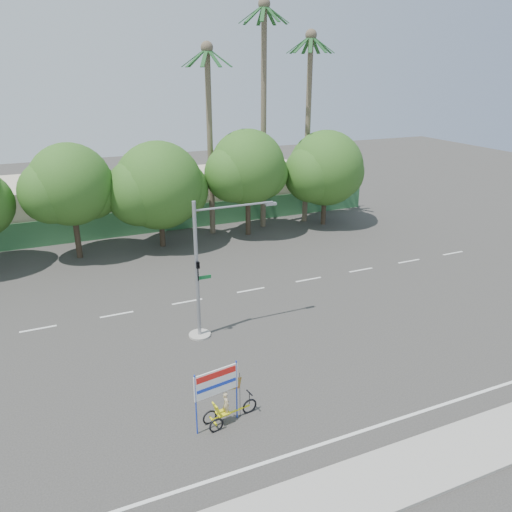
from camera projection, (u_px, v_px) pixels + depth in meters
name	position (u px, v px, depth m)	size (l,w,h in m)	color
ground	(279.00, 365.00, 22.74)	(120.00, 120.00, 0.00)	#33302D
sidewalk_near	(379.00, 482.00, 16.30)	(50.00, 2.40, 0.12)	gray
fence	(164.00, 219.00, 40.80)	(38.00, 0.08, 2.00)	#336B3D
building_left	(29.00, 207.00, 40.57)	(12.00, 8.00, 4.00)	beige
building_right	(235.00, 189.00, 47.35)	(14.00, 8.00, 3.60)	beige
tree_left	(70.00, 188.00, 33.73)	(6.66, 5.60, 8.07)	#473828
tree_center	(158.00, 188.00, 36.17)	(7.62, 6.40, 7.85)	#473828
tree_right	(247.00, 170.00, 38.50)	(6.90, 5.80, 8.36)	#473828
tree_far_right	(325.00, 171.00, 41.32)	(7.38, 6.20, 7.94)	#473828
palm_tall	(264.00, 97.00, 38.68)	(3.73, 3.79, 17.45)	#70604C
palm_mid	(308.00, 110.00, 40.55)	(3.73, 3.79, 15.45)	#70604C
palm_short	(209.00, 121.00, 37.58)	(3.73, 3.79, 14.45)	#70604C
traffic_signal	(203.00, 282.00, 24.29)	(4.72, 1.10, 7.00)	gray
trike_billboard	(223.00, 400.00, 18.70)	(2.62, 0.80, 2.60)	black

